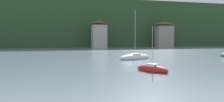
# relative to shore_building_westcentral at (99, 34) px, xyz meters

# --- Properties ---
(wooded_hillside) EXTENTS (352.00, 51.08, 38.14)m
(wooded_hillside) POSITION_rel_shore_building_westcentral_xyz_m (-20.01, 34.75, 3.34)
(wooded_hillside) COLOR #2D4C28
(wooded_hillside) RESTS_ON ground_plane
(shore_building_westcentral) EXTENTS (5.73, 4.34, 10.79)m
(shore_building_westcentral) POSITION_rel_shore_building_westcentral_xyz_m (0.00, 0.00, 0.00)
(shore_building_westcentral) COLOR #BCB29E
(shore_building_westcentral) RESTS_ON ground_plane
(shore_building_central) EXTENTS (7.23, 4.09, 10.69)m
(shore_building_central) POSITION_rel_shore_building_westcentral_xyz_m (27.53, -0.12, -0.04)
(shore_building_central) COLOR gray
(shore_building_central) RESTS_ON ground_plane
(sailboat_mid_2) EXTENTS (2.84, 4.41, 5.26)m
(sailboat_mid_2) POSITION_rel_shore_building_westcentral_xyz_m (-7.94, -64.51, -4.97)
(sailboat_mid_2) COLOR red
(sailboat_mid_2) RESTS_ON ground_plane
(sailboat_far_3) EXTENTS (6.79, 4.02, 9.06)m
(sailboat_far_3) POSITION_rel_shore_building_westcentral_xyz_m (-4.32, -49.80, -4.90)
(sailboat_far_3) COLOR white
(sailboat_far_3) RESTS_ON ground_plane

